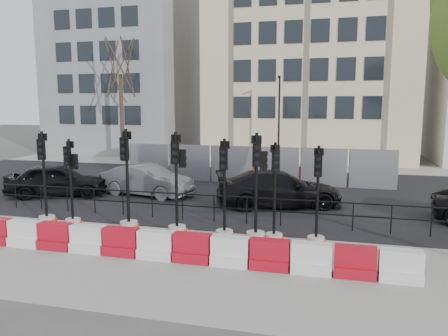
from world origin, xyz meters
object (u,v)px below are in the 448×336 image
(traffic_signal_a, at_px, (46,208))
(traffic_signal_d, at_px, (177,214))
(car_a, at_px, (58,180))
(car_c, at_px, (279,189))
(traffic_signal_h, at_px, (316,228))

(traffic_signal_a, height_order, traffic_signal_d, traffic_signal_d)
(car_a, xyz_separation_m, car_c, (10.10, 0.53, -0.01))
(traffic_signal_h, bearing_deg, traffic_signal_d, -179.32)
(traffic_signal_d, height_order, car_c, traffic_signal_d)
(traffic_signal_h, bearing_deg, car_c, 108.86)
(traffic_signal_h, distance_m, car_c, 5.32)
(traffic_signal_h, xyz_separation_m, car_c, (-1.75, 5.02, 0.12))
(traffic_signal_h, height_order, car_c, traffic_signal_h)
(traffic_signal_a, xyz_separation_m, car_a, (-2.74, 4.53, 0.07))
(car_a, bearing_deg, traffic_signal_d, -143.58)
(traffic_signal_a, xyz_separation_m, traffic_signal_d, (4.81, -0.05, 0.12))
(traffic_signal_d, bearing_deg, car_c, 52.61)
(traffic_signal_h, bearing_deg, traffic_signal_a, 179.85)
(car_a, relative_size, car_c, 0.86)
(car_a, bearing_deg, car_c, -109.37)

